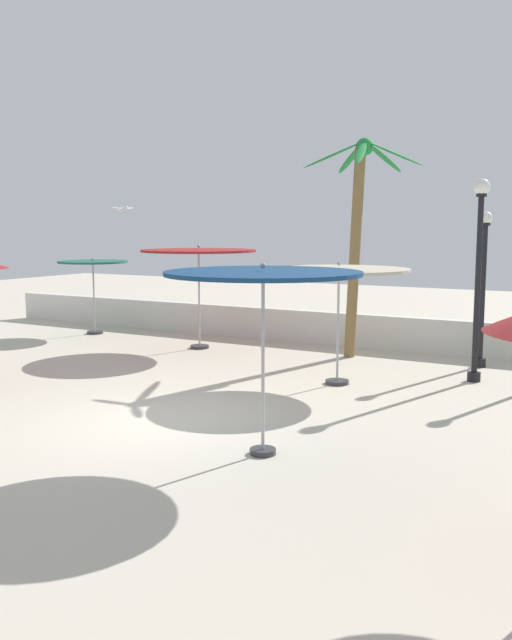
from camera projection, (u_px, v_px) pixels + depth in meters
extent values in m
plane|color=beige|center=(168.00, 423.00, 11.74)|extent=(56.00, 56.00, 0.00)
cube|color=silver|center=(356.00, 330.00, 19.13)|extent=(25.20, 0.30, 0.92)
cylinder|color=#333338|center=(263.00, 451.00, 10.15)|extent=(0.39, 0.39, 0.08)
cylinder|color=#A5A5AD|center=(263.00, 364.00, 9.98)|extent=(0.05, 0.05, 2.65)
cylinder|color=navy|center=(263.00, 273.00, 9.81)|extent=(2.80, 2.80, 0.06)
sphere|color=#99999E|center=(263.00, 266.00, 9.79)|extent=(0.08, 0.08, 0.08)
cylinder|color=#333338|center=(337.00, 382.00, 14.68)|extent=(0.50, 0.50, 0.08)
cylinder|color=#A5A5AD|center=(338.00, 327.00, 14.52)|extent=(0.05, 0.05, 2.42)
cylinder|color=#B7AD93|center=(339.00, 270.00, 14.36)|extent=(2.93, 2.93, 0.06)
sphere|color=#99999E|center=(339.00, 264.00, 14.35)|extent=(0.08, 0.08, 0.08)
cylinder|color=#333338|center=(200.00, 347.00, 18.98)|extent=(0.51, 0.51, 0.08)
cylinder|color=#A5A5AD|center=(199.00, 299.00, 18.81)|extent=(0.05, 0.05, 2.66)
cylinder|color=maroon|center=(199.00, 251.00, 18.64)|extent=(3.09, 3.09, 0.06)
sphere|color=#99999E|center=(199.00, 246.00, 18.62)|extent=(0.08, 0.08, 0.08)
cylinder|color=#333338|center=(95.00, 332.00, 21.55)|extent=(0.50, 0.50, 0.08)
cylinder|color=#A5A5AD|center=(94.00, 298.00, 21.40)|extent=(0.05, 0.05, 2.23)
cylinder|color=#1E594C|center=(93.00, 262.00, 21.26)|extent=(2.11, 2.11, 0.06)
sphere|color=#99999E|center=(93.00, 259.00, 21.25)|extent=(0.08, 0.08, 0.08)
cylinder|color=olive|center=(355.00, 254.00, 17.35)|extent=(0.47, 0.27, 5.20)
sphere|color=#1F823B|center=(365.00, 147.00, 16.91)|extent=(0.43, 0.43, 0.43)
ellipsoid|color=#1F823B|center=(395.00, 153.00, 16.47)|extent=(1.49, 0.37, 0.69)
ellipsoid|color=#1F823B|center=(384.00, 158.00, 17.48)|extent=(0.63, 1.47, 0.69)
ellipsoid|color=#1F823B|center=(351.00, 158.00, 17.69)|extent=(1.20, 1.16, 0.69)
ellipsoid|color=#1F823B|center=(333.00, 155.00, 16.84)|extent=(1.31, 1.04, 0.69)
ellipsoid|color=#1F823B|center=(361.00, 152.00, 16.18)|extent=(0.57, 1.48, 0.69)
cylinder|color=black|center=(474.00, 377.00, 14.91)|extent=(0.28, 0.28, 0.20)
cylinder|color=black|center=(477.00, 290.00, 14.67)|extent=(0.12, 0.12, 3.92)
cylinder|color=black|center=(481.00, 195.00, 14.41)|extent=(0.22, 0.22, 0.06)
sphere|color=white|center=(482.00, 187.00, 14.38)|extent=(0.34, 0.34, 0.34)
cylinder|color=black|center=(480.00, 363.00, 16.45)|extent=(0.28, 0.28, 0.20)
cylinder|color=black|center=(482.00, 297.00, 16.24)|extent=(0.12, 0.12, 3.33)
cylinder|color=black|center=(486.00, 224.00, 16.02)|extent=(0.22, 0.22, 0.06)
sphere|color=white|center=(486.00, 218.00, 16.00)|extent=(0.29, 0.29, 0.29)
ellipsoid|color=white|center=(121.00, 209.00, 20.04)|extent=(0.34, 0.19, 0.12)
sphere|color=white|center=(126.00, 208.00, 19.99)|extent=(0.10, 0.10, 0.10)
cube|color=silver|center=(126.00, 209.00, 20.35)|extent=(0.29, 0.67, 0.09)
cube|color=silver|center=(116.00, 208.00, 19.72)|extent=(0.29, 0.67, 0.06)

